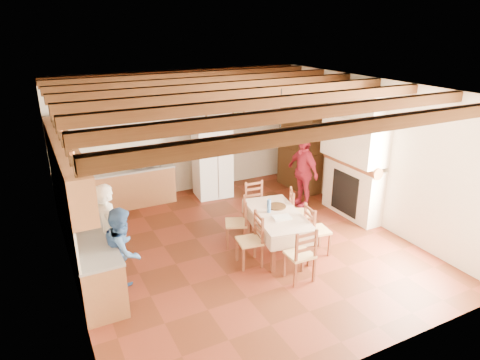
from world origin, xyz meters
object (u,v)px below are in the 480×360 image
refrigerator (212,163)px  person_man (110,233)px  hutch (302,144)px  dining_table (277,217)px  chair_end_near (300,253)px  person_woman_blue (124,251)px  chair_left_far (236,222)px  chair_end_far (257,205)px  microwave (145,159)px  chair_right_near (317,229)px  chair_left_near (249,240)px  chair_right_far (300,212)px  person_woman_red (303,172)px

refrigerator → person_man: size_ratio=0.98×
hutch → dining_table: hutch is taller
dining_table → chair_end_near: size_ratio=1.86×
person_woman_blue → chair_end_near: bearing=-87.1°
refrigerator → person_man: bearing=-133.5°
chair_left_far → person_man: person_man is taller
hutch → chair_end_far: bearing=-151.1°
refrigerator → chair_end_far: 2.04m
refrigerator → microwave: (-1.54, 0.30, 0.23)m
chair_end_near → microwave: bearing=-70.5°
chair_end_near → refrigerator: bearing=-90.6°
chair_end_far → chair_right_near: bearing=-68.5°
dining_table → microwave: microwave is taller
chair_left_near → chair_end_far: bearing=154.7°
chair_end_far → person_man: bearing=-164.4°
hutch → chair_left_far: (-2.81, -1.94, -0.68)m
refrigerator → chair_end_far: refrigerator is taller
dining_table → chair_left_far: chair_left_far is taller
refrigerator → hutch: (2.20, -0.56, 0.32)m
chair_end_near → chair_end_far: size_ratio=1.00×
chair_right_near → chair_right_far: same height
refrigerator → person_woman_red: 2.19m
chair_left_near → chair_right_far: 1.54m
chair_right_near → person_man: size_ratio=0.56×
dining_table → microwave: bearing=115.1°
dining_table → chair_left_near: chair_left_near is taller
person_woman_red → chair_end_far: bearing=-75.7°
chair_left_near → person_woman_blue: size_ratio=0.66×
hutch → chair_right_far: (-1.48, -2.13, -0.68)m
person_woman_red → microwave: (-3.13, 1.80, 0.24)m
chair_end_near → person_woman_blue: person_woman_blue is taller
chair_right_near → microwave: bearing=37.8°
hutch → chair_left_far: bearing=-151.2°
chair_left_near → chair_end_near: same height
person_woman_red → microwave: 3.62m
chair_left_far → chair_right_far: size_ratio=1.00×
person_man → person_woman_red: (4.53, 1.12, -0.03)m
chair_right_far → person_woman_blue: bearing=121.3°
chair_right_near → chair_end_far: 1.52m
chair_end_near → chair_end_far: bearing=-96.9°
chair_left_near → chair_right_near: 1.32m
person_woman_red → hutch: bearing=142.4°
hutch → chair_end_far: size_ratio=2.41×
hutch → microwave: bearing=161.2°
refrigerator → dining_table: size_ratio=0.94×
chair_end_near → hutch: bearing=-122.5°
dining_table → chair_end_near: 1.07m
chair_end_far → chair_left_far: bearing=-141.6°
chair_left_far → person_man: size_ratio=0.56×
dining_table → chair_left_far: (-0.61, 0.48, -0.16)m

